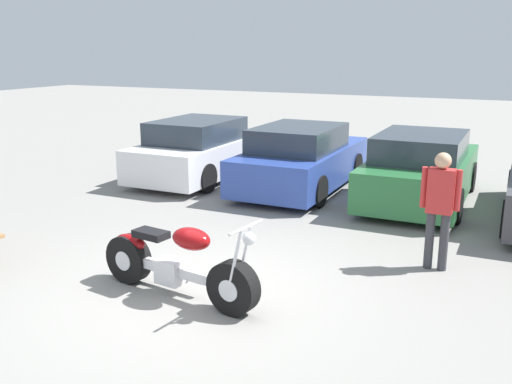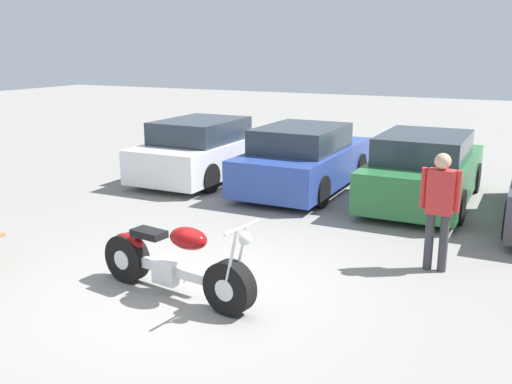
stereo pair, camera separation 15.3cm
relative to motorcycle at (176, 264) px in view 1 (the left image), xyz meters
The scene contains 6 objects.
ground_plane 0.46m from the motorcycle, 54.16° to the left, with size 60.00×60.00×0.00m, color gray.
motorcycle is the anchor object (origin of this frame).
parked_car_white 6.58m from the motorcycle, 117.90° to the left, with size 1.84×4.08×1.38m.
parked_car_blue 5.80m from the motorcycle, 95.81° to the left, with size 1.84×4.08×1.38m.
parked_car_green 6.12m from the motorcycle, 71.86° to the left, with size 1.84×4.08×1.38m.
person_standing 3.59m from the motorcycle, 39.69° to the left, with size 0.52×0.22×1.63m.
Camera 1 is at (3.53, -5.61, 2.97)m, focal length 40.00 mm.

